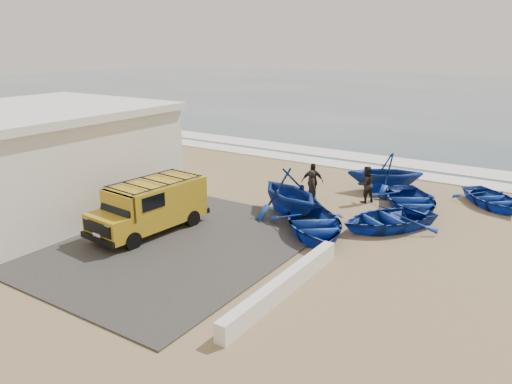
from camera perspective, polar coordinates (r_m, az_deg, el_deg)
The scene contains 17 objects.
ground at distance 19.28m, azimuth -5.24°, elevation -4.06°, with size 160.00×160.00×0.00m, color #8F7853.
slab at distance 19.19m, azimuth -13.68°, elevation -4.51°, with size 12.00×10.00×0.05m, color #3B3836.
ocean at distance 71.27m, azimuth 24.32°, elevation 9.93°, with size 180.00×88.00×0.01m, color #385166.
surf_line at distance 29.19m, azimuth 9.51°, elevation 3.12°, with size 180.00×1.60×0.06m, color white.
surf_wash at distance 31.44m, azimuth 11.37°, elevation 4.00°, with size 180.00×2.20×0.04m, color white.
building at distance 22.80m, azimuth -23.64°, elevation 3.56°, with size 8.40×9.40×4.30m.
parapet at distance 14.32m, azimuth 3.19°, elevation -10.58°, with size 0.35×6.00×0.55m, color silver.
van at distance 18.89m, azimuth -11.88°, elevation -1.45°, with size 2.17×4.67×1.94m.
boat_near_left at distance 18.47m, azimuth 6.64°, elevation -3.63°, with size 2.97×4.16×0.86m, color #13379C.
boat_near_right at distance 19.59m, azimuth 14.76°, elevation -2.98°, with size 2.75×3.85×0.80m, color #13379C.
boat_mid_left at distance 20.35m, azimuth 3.82°, elevation -0.02°, with size 3.15×3.65×1.92m, color #13379C.
boat_mid_right at distance 21.97m, azimuth 17.25°, elevation -0.94°, with size 2.93×4.11×0.85m, color #13379C.
boat_far_left at distance 24.31m, azimuth 14.57°, elevation 2.19°, with size 3.02×3.50×1.84m, color #13379C.
boat_far_right at distance 23.77m, azimuth 25.36°, elevation -0.69°, with size 2.43×3.40×0.71m, color #13379C.
fisherman_front at distance 21.02m, azimuth 6.37°, elevation 0.20°, with size 0.63×0.42×1.74m, color black.
fisherman_middle at distance 22.47m, azimuth 12.44°, elevation 0.86°, with size 0.79×0.62×1.63m, color black.
fisherman_back at distance 22.37m, azimuth 6.44°, elevation 1.17°, with size 0.99×0.41×1.70m, color black.
Camera 1 is at (11.29, -14.03, 6.89)m, focal length 35.00 mm.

